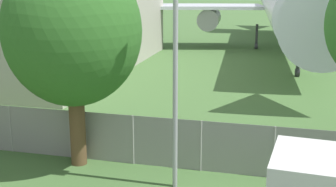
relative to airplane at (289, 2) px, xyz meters
The scene contains 4 objects.
perimeter_fence 28.50m from the airplane, 100.79° to the right, with size 56.07×0.07×1.89m.
airplane is the anchor object (origin of this frame).
tree_near_hangar 29.19m from the airplane, 104.43° to the right, with size 4.86×4.86×7.65m.
light_mast 29.45m from the airplane, 96.52° to the right, with size 0.44×0.44×7.01m.
Camera 1 is at (5.27, -5.49, 6.95)m, focal length 50.00 mm.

